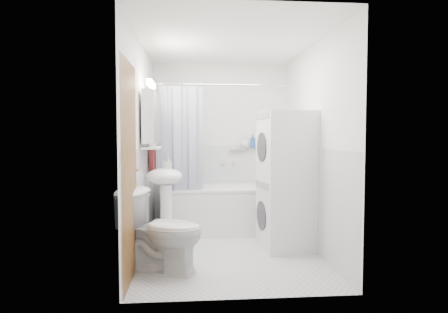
{
  "coord_description": "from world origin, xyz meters",
  "views": [
    {
      "loc": [
        -0.41,
        -4.27,
        1.33
      ],
      "look_at": [
        -0.05,
        0.15,
        1.09
      ],
      "focal_mm": 30.0,
      "sensor_mm": 36.0,
      "label": 1
    }
  ],
  "objects": [
    {
      "name": "door",
      "position": [
        -0.95,
        -0.55,
        1.0
      ],
      "size": [
        0.05,
        2.0,
        2.0
      ],
      "color": "brown",
      "rests_on": "ground"
    },
    {
      "name": "shampoo_b",
      "position": [
        0.47,
        1.24,
        1.2
      ],
      "size": [
        0.08,
        0.21,
        0.08
      ],
      "primitive_type": "imported",
      "color": "#264D98",
      "rests_on": "shower_caddy"
    },
    {
      "name": "soap_pump",
      "position": [
        -0.71,
        0.25,
        0.95
      ],
      "size": [
        0.08,
        0.17,
        0.08
      ],
      "primitive_type": "imported",
      "color": "gray",
      "rests_on": "sink"
    },
    {
      "name": "toilet",
      "position": [
        -0.72,
        -0.6,
        0.4
      ],
      "size": [
        0.91,
        0.67,
        0.8
      ],
      "primitive_type": "imported",
      "rotation": [
        0.0,
        0.0,
        1.27
      ],
      "color": "white",
      "rests_on": "ground"
    },
    {
      "name": "shower_caddy",
      "position": [
        0.24,
        1.24,
        1.15
      ],
      "size": [
        0.22,
        0.06,
        0.02
      ],
      "primitive_type": "cube",
      "color": "silver",
      "rests_on": "room_walls"
    },
    {
      "name": "shower_curtain",
      "position": [
        -0.56,
        0.59,
        1.25
      ],
      "size": [
        0.55,
        0.02,
        1.45
      ],
      "color": "#131E43",
      "rests_on": "curtain_rod"
    },
    {
      "name": "sink",
      "position": [
        -0.75,
        0.25,
        0.7
      ],
      "size": [
        0.44,
        0.37,
        1.04
      ],
      "color": "white",
      "rests_on": "ground"
    },
    {
      "name": "curtain_rod",
      "position": [
        -0.01,
        0.59,
        2.0
      ],
      "size": [
        1.84,
        0.02,
        0.02
      ],
      "primitive_type": "cylinder",
      "rotation": [
        0.0,
        1.57,
        0.0
      ],
      "color": "silver",
      "rests_on": "room_walls"
    },
    {
      "name": "shampoo_a",
      "position": [
        0.35,
        1.24,
        1.23
      ],
      "size": [
        0.13,
        0.17,
        0.13
      ],
      "primitive_type": "imported",
      "color": "gray",
      "rests_on": "shower_caddy"
    },
    {
      "name": "wainscot",
      "position": [
        0.0,
        0.29,
        0.6
      ],
      "size": [
        1.98,
        2.58,
        2.58
      ],
      "color": "white",
      "rests_on": "ground"
    },
    {
      "name": "washer_dryer",
      "position": [
        0.68,
        0.05,
        0.81
      ],
      "size": [
        0.64,
        0.63,
        1.62
      ],
      "rotation": [
        0.0,
        0.0,
        0.11
      ],
      "color": "white",
      "rests_on": "ground"
    },
    {
      "name": "bathtub",
      "position": [
        -0.01,
        0.92,
        0.35
      ],
      "size": [
        1.66,
        0.79,
        0.63
      ],
      "color": "white",
      "rests_on": "ground"
    },
    {
      "name": "tub_spout",
      "position": [
        0.19,
        1.25,
        0.95
      ],
      "size": [
        0.04,
        0.12,
        0.04
      ],
      "primitive_type": "cylinder",
      "rotation": [
        1.57,
        0.0,
        0.0
      ],
      "color": "silver",
      "rests_on": "room_walls"
    },
    {
      "name": "towel",
      "position": [
        -0.94,
        0.66,
        1.31
      ],
      "size": [
        0.07,
        0.36,
        0.87
      ],
      "color": "#571B0F",
      "rests_on": "room_walls"
    },
    {
      "name": "shelf",
      "position": [
        -0.89,
        0.1,
        1.2
      ],
      "size": [
        0.18,
        0.54,
        0.02
      ],
      "primitive_type": "cube",
      "color": "silver",
      "rests_on": "room_walls"
    },
    {
      "name": "shelf_bottle",
      "position": [
        -0.89,
        -0.05,
        1.25
      ],
      "size": [
        0.07,
        0.18,
        0.07
      ],
      "primitive_type": "imported",
      "color": "gray",
      "rests_on": "shelf"
    },
    {
      "name": "room_walls",
      "position": [
        0.0,
        0.0,
        1.49
      ],
      "size": [
        2.6,
        2.6,
        2.6
      ],
      "color": "white",
      "rests_on": "ground"
    },
    {
      "name": "floor",
      "position": [
        0.0,
        0.0,
        0.0
      ],
      "size": [
        2.6,
        2.6,
        0.0
      ],
      "primitive_type": "plane",
      "color": "silver",
      "rests_on": "ground"
    },
    {
      "name": "shelf_cup",
      "position": [
        -0.89,
        0.22,
        1.26
      ],
      "size": [
        0.1,
        0.09,
        0.1
      ],
      "primitive_type": "imported",
      "color": "gray",
      "rests_on": "shelf"
    },
    {
      "name": "medicine_cabinet",
      "position": [
        -0.9,
        0.1,
        1.57
      ],
      "size": [
        0.13,
        0.5,
        0.71
      ],
      "color": "white",
      "rests_on": "room_walls"
    }
  ]
}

